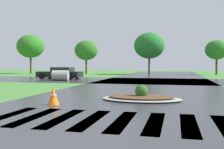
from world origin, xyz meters
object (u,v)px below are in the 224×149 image
car_silver_hatch (60,73)px  traffic_cone (53,96)px  median_island (141,97)px  drainage_pipe_stack (60,75)px

car_silver_hatch → traffic_cone: bearing=112.7°
median_island → car_silver_hatch: size_ratio=0.77×
median_island → traffic_cone: 3.85m
drainage_pipe_stack → traffic_cone: drainage_pipe_stack is taller
car_silver_hatch → drainage_pipe_stack: bearing=113.7°
traffic_cone → median_island: bearing=34.4°
drainage_pipe_stack → median_island: bearing=-52.0°
car_silver_hatch → drainage_pipe_stack: car_silver_hatch is taller
drainage_pipe_stack → traffic_cone: (5.87, -13.76, -0.14)m
car_silver_hatch → traffic_cone: car_silver_hatch is taller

